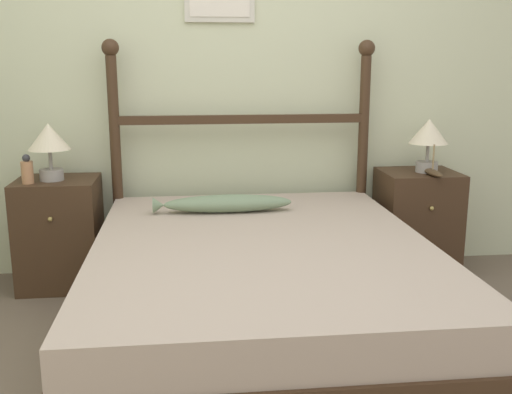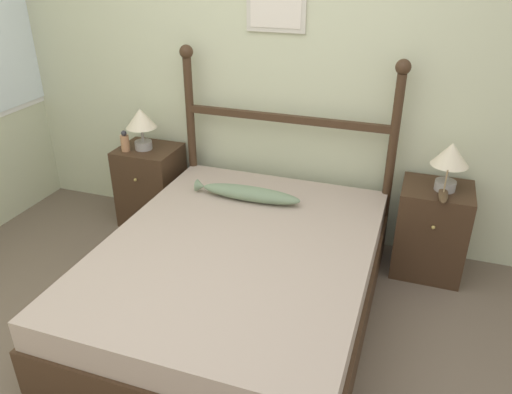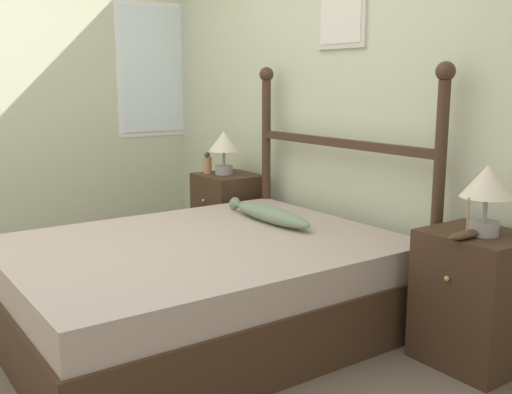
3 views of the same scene
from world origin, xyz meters
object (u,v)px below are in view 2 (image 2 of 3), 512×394
fish_pillow (248,193)px  bed (238,279)px  nightstand_right (431,230)px  model_boat (443,194)px  table_lamp_right (450,158)px  bottle (125,142)px  table_lamp_left (141,122)px  nightstand_left (151,185)px

fish_pillow → bed: bearing=-76.5°
nightstand_right → model_boat: size_ratio=2.55×
fish_pillow → table_lamp_right: bearing=12.9°
bed → table_lamp_right: table_lamp_right is taller
nightstand_right → fish_pillow: bearing=-165.9°
bottle → model_boat: 2.27m
table_lamp_right → fish_pillow: (-1.22, -0.28, -0.31)m
nightstand_right → table_lamp_left: 2.20m
nightstand_left → fish_pillow: 1.00m
bed → nightstand_right: bearing=38.4°
bottle → fish_pillow: bottle is taller
bed → nightstand_left: 1.36m
table_lamp_left → model_boat: 2.17m
table_lamp_right → fish_pillow: size_ratio=0.43×
table_lamp_left → fish_pillow: size_ratio=0.43×
fish_pillow → nightstand_left: bearing=162.2°
nightstand_right → fish_pillow: 1.25m
bed → table_lamp_left: bearing=142.8°
model_boat → nightstand_right: bearing=101.5°
bed → table_lamp_left: (-1.08, 0.82, 0.60)m
nightstand_right → table_lamp_left: size_ratio=1.98×
table_lamp_left → fish_pillow: 1.03m
bed → nightstand_right: (1.06, 0.84, 0.07)m
fish_pillow → model_boat: bearing=8.0°
bed → fish_pillow: size_ratio=2.67×
bed → model_boat: (1.09, 0.71, 0.41)m
nightstand_left → nightstand_right: (2.12, 0.00, 0.00)m
nightstand_left → model_boat: size_ratio=2.55×
nightstand_left → bottle: bottle is taller
bed → bottle: bearing=148.0°
fish_pillow → bottle: bearing=169.4°
bottle → fish_pillow: (1.05, -0.20, -0.16)m
model_boat → fish_pillow: (-1.22, -0.17, -0.11)m
table_lamp_right → model_boat: bearing=-94.2°
model_boat → table_lamp_right: bearing=85.8°
nightstand_left → fish_pillow: (0.93, -0.30, 0.22)m
bed → model_boat: size_ratio=8.04×
nightstand_right → table_lamp_right: table_lamp_right is taller
table_lamp_left → table_lamp_right: bearing=0.2°
table_lamp_left → table_lamp_right: same height
bed → table_lamp_left: size_ratio=6.22×
nightstand_right → bottle: 2.28m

